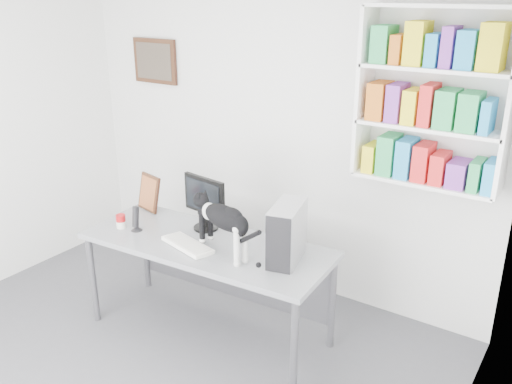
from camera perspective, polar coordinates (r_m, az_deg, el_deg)
room at (r=3.31m, az=-17.32°, el=-1.65°), size 4.01×4.01×2.70m
bookshelf at (r=3.94m, az=18.12°, el=9.36°), size 1.03×0.28×1.24m
wall_art at (r=5.41m, az=-10.59°, el=13.39°), size 0.52×0.04×0.42m
desk at (r=4.23m, az=-5.10°, el=-10.08°), size 1.94×0.86×0.79m
monitor at (r=4.18m, az=-5.37°, el=-1.14°), size 0.43×0.25×0.43m
keyboard at (r=3.98m, az=-7.21°, el=-5.53°), size 0.46×0.27×0.03m
pc_tower at (r=3.70m, az=3.28°, el=-4.32°), size 0.27×0.44×0.41m
speaker at (r=4.28m, az=-12.54°, el=-2.70°), size 0.10×0.10×0.21m
leaning_print at (r=4.64m, az=-11.19°, el=-0.01°), size 0.27×0.16×0.32m
soup_can at (r=4.37m, az=-14.03°, el=-3.01°), size 0.10×0.10×0.11m
cat at (r=3.77m, az=-3.38°, el=-3.97°), size 0.66×0.32×0.39m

